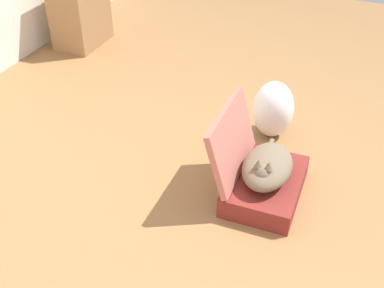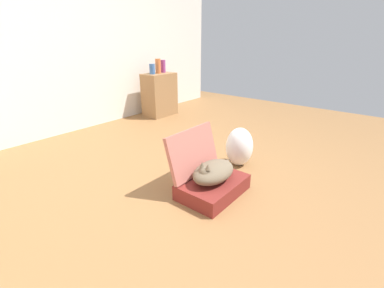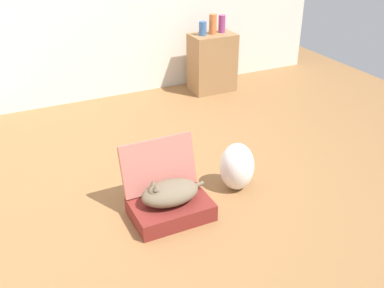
{
  "view_description": "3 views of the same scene",
  "coord_description": "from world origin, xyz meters",
  "views": [
    {
      "loc": [
        -2.1,
        -0.72,
        1.92
      ],
      "look_at": [
        -0.02,
        0.09,
        0.33
      ],
      "focal_mm": 44.81,
      "sensor_mm": 36.0,
      "label": 1
    },
    {
      "loc": [
        -1.58,
        -1.45,
        1.26
      ],
      "look_at": [
        0.1,
        -0.08,
        0.39
      ],
      "focal_mm": 24.86,
      "sensor_mm": 36.0,
      "label": 2
    },
    {
      "loc": [
        -0.98,
        -2.88,
        2.1
      ],
      "look_at": [
        0.39,
        -0.04,
        0.4
      ],
      "focal_mm": 42.17,
      "sensor_mm": 36.0,
      "label": 3
    }
  ],
  "objects": [
    {
      "name": "suitcase_base",
      "position": [
        0.07,
        -0.33,
        0.07
      ],
      "size": [
        0.59,
        0.41,
        0.13
      ],
      "primitive_type": "cube",
      "color": "maroon",
      "rests_on": "ground"
    },
    {
      "name": "side_table",
      "position": [
        1.59,
        1.85,
        0.36
      ],
      "size": [
        0.54,
        0.35,
        0.71
      ],
      "primitive_type": "cube",
      "color": "olive",
      "rests_on": "ground"
    },
    {
      "name": "vase_round",
      "position": [
        1.59,
        1.86,
        0.83
      ],
      "size": [
        0.09,
        0.09,
        0.23
      ],
      "primitive_type": "cylinder",
      "color": "#CC6B38",
      "rests_on": "side_table"
    },
    {
      "name": "suitcase_lid",
      "position": [
        0.07,
        -0.11,
        0.33
      ],
      "size": [
        0.59,
        0.15,
        0.4
      ],
      "primitive_type": "cube",
      "rotation": [
        1.29,
        0.0,
        0.0
      ],
      "color": "#B26356",
      "rests_on": "suitcase_base"
    },
    {
      "name": "ground_plane",
      "position": [
        0.0,
        0.0,
        0.0
      ],
      "size": [
        7.68,
        7.68,
        0.0
      ],
      "primitive_type": "plane",
      "color": "olive",
      "rests_on": "ground"
    },
    {
      "name": "cat",
      "position": [
        0.07,
        -0.33,
        0.22
      ],
      "size": [
        0.52,
        0.28,
        0.21
      ],
      "color": "brown",
      "rests_on": "suitcase_base"
    },
    {
      "name": "vase_tall",
      "position": [
        1.45,
        1.86,
        0.79
      ],
      "size": [
        0.09,
        0.09,
        0.16
      ],
      "primitive_type": "cylinder",
      "color": "#38609E",
      "rests_on": "side_table"
    },
    {
      "name": "vase_short",
      "position": [
        1.72,
        1.88,
        0.81
      ],
      "size": [
        0.08,
        0.08,
        0.21
      ],
      "primitive_type": "cylinder",
      "color": "#8C387A",
      "rests_on": "side_table"
    },
    {
      "name": "plastic_bag_white",
      "position": [
        0.72,
        -0.21,
        0.2
      ],
      "size": [
        0.28,
        0.28,
        0.41
      ],
      "primitive_type": "ellipsoid",
      "color": "white",
      "rests_on": "ground"
    }
  ]
}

